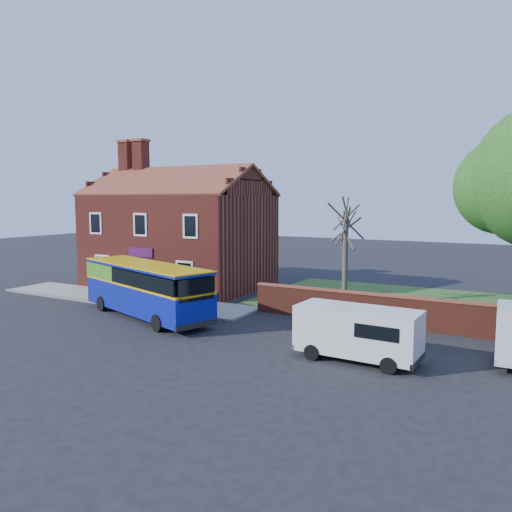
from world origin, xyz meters
The scene contains 9 objects.
ground centered at (0.00, 0.00, 0.00)m, with size 120.00×120.00×0.00m, color black.
pavement centered at (-7.00, 5.75, 0.06)m, with size 18.00×3.50×0.12m, color gray.
kerb centered at (-7.00, 4.00, 0.07)m, with size 18.00×0.15×0.14m, color slate.
grass_strip centered at (13.00, 13.00, 0.02)m, with size 26.00×12.00×0.04m, color #426B28.
shop_building centered at (-7.02, 11.50, 3.41)m, with size 12.30×8.13×10.50m.
boundary_wall centered at (13.00, 7.00, 0.81)m, with size 22.00×0.38×1.60m.
bus centered at (-2.79, 2.89, 1.62)m, with size 9.60×5.27×2.85m.
van_near centered at (9.52, 1.24, 1.15)m, with size 4.78×2.13×2.07m.
bare_tree centered at (5.68, 10.84, 3.11)m, with size 2.28×2.71×6.07m.
Camera 1 is at (15.16, -17.10, 6.20)m, focal length 35.00 mm.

